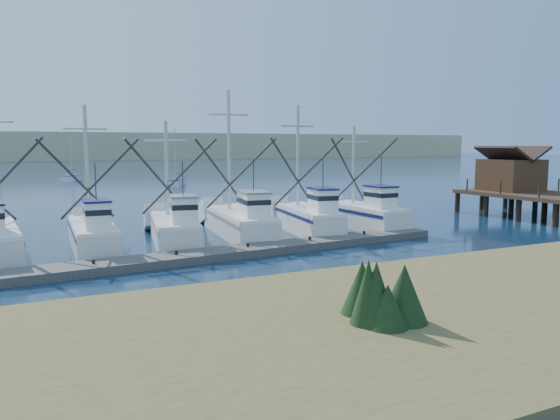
% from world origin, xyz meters
% --- Properties ---
extents(ground, '(500.00, 500.00, 0.00)m').
position_xyz_m(ground, '(0.00, 0.00, 0.00)').
color(ground, '#0B1D34').
rests_on(ground, ground).
extents(shore_bank, '(40.00, 10.00, 1.60)m').
position_xyz_m(shore_bank, '(-8.00, -10.00, 0.80)').
color(shore_bank, '#4C422D').
rests_on(shore_bank, ground).
extents(floating_dock, '(30.82, 4.71, 0.41)m').
position_xyz_m(floating_dock, '(-7.82, 5.77, 0.21)').
color(floating_dock, '#56514D').
rests_on(floating_dock, ground).
extents(timber_pier, '(7.00, 20.00, 8.00)m').
position_xyz_m(timber_pier, '(21.50, 8.46, 2.57)').
color(timber_pier, black).
rests_on(timber_pier, ground).
extents(dune_ridge, '(360.00, 60.00, 10.00)m').
position_xyz_m(dune_ridge, '(0.00, 210.00, 5.00)').
color(dune_ridge, tan).
rests_on(dune_ridge, ground).
extents(trawler_fleet, '(30.49, 9.78, 9.37)m').
position_xyz_m(trawler_fleet, '(-7.81, 11.00, 0.96)').
color(trawler_fleet, white).
rests_on(trawler_fleet, ground).
extents(sailboat_near, '(4.29, 6.81, 8.10)m').
position_xyz_m(sailboat_near, '(4.63, 54.85, 0.49)').
color(sailboat_near, white).
rests_on(sailboat_near, ground).
extents(sailboat_far, '(3.86, 6.40, 8.10)m').
position_xyz_m(sailboat_far, '(-7.52, 72.55, 0.49)').
color(sailboat_far, white).
rests_on(sailboat_far, ground).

